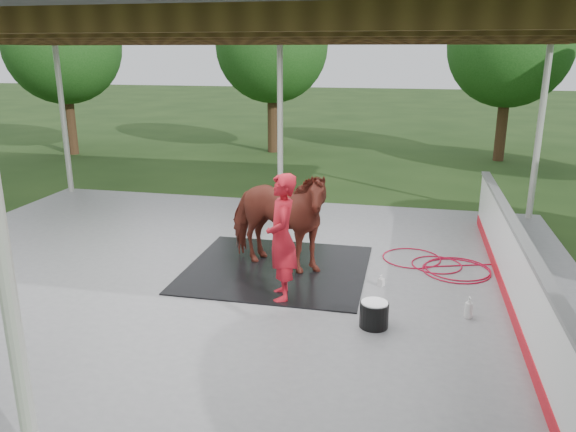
% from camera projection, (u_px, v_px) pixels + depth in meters
% --- Properties ---
extents(ground, '(100.00, 100.00, 0.00)m').
position_uv_depth(ground, '(216.00, 279.00, 9.32)').
color(ground, '#1E3814').
extents(concrete_slab, '(12.00, 10.00, 0.05)m').
position_uv_depth(concrete_slab, '(216.00, 277.00, 9.31)').
color(concrete_slab, slate).
rests_on(concrete_slab, ground).
extents(pavilion_structure, '(12.60, 10.60, 4.05)m').
position_uv_depth(pavilion_structure, '(207.00, 27.00, 8.19)').
color(pavilion_structure, beige).
rests_on(pavilion_structure, ground).
extents(dasher_board, '(0.16, 8.00, 1.15)m').
position_uv_depth(dasher_board, '(513.00, 268.00, 8.21)').
color(dasher_board, red).
rests_on(dasher_board, concrete_slab).
extents(tree_belt, '(28.00, 28.00, 5.80)m').
position_uv_depth(tree_belt, '(244.00, 41.00, 9.03)').
color(tree_belt, '#382314').
rests_on(tree_belt, ground).
extents(rubber_mat, '(3.02, 2.83, 0.02)m').
position_uv_depth(rubber_mat, '(277.00, 269.00, 9.59)').
color(rubber_mat, black).
rests_on(rubber_mat, concrete_slab).
extents(horse, '(2.28, 1.59, 1.76)m').
position_uv_depth(horse, '(276.00, 219.00, 9.33)').
color(horse, maroon).
rests_on(horse, rubber_mat).
extents(handler, '(0.64, 0.80, 1.92)m').
position_uv_depth(handler, '(282.00, 238.00, 8.22)').
color(handler, '#AF1220').
rests_on(handler, concrete_slab).
extents(wash_bucket, '(0.39, 0.39, 0.36)m').
position_uv_depth(wash_bucket, '(374.00, 314.00, 7.55)').
color(wash_bucket, black).
rests_on(wash_bucket, concrete_slab).
extents(soap_bottle_a, '(0.14, 0.14, 0.32)m').
position_uv_depth(soap_bottle_a, '(469.00, 307.00, 7.80)').
color(soap_bottle_a, silver).
rests_on(soap_bottle_a, concrete_slab).
extents(soap_bottle_b, '(0.12, 0.12, 0.19)m').
position_uv_depth(soap_bottle_b, '(381.00, 281.00, 8.88)').
color(soap_bottle_b, '#338CD8').
rests_on(soap_bottle_b, concrete_slab).
extents(hose_coil, '(2.23, 1.54, 0.02)m').
position_uv_depth(hose_coil, '(442.00, 266.00, 9.71)').
color(hose_coil, '#A60B29').
rests_on(hose_coil, concrete_slab).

